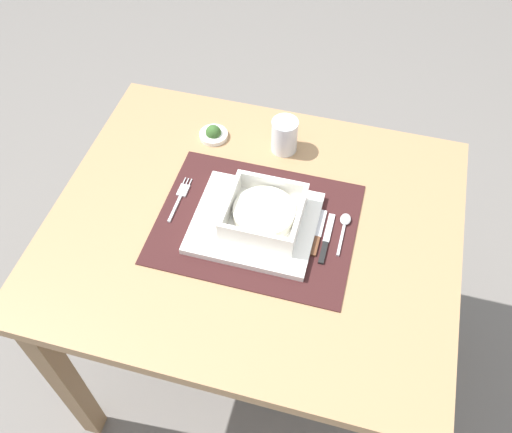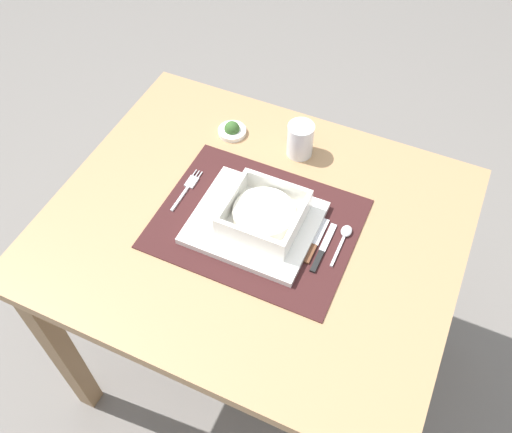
% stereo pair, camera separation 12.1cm
% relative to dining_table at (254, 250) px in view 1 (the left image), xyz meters
% --- Properties ---
extents(ground_plane, '(6.00, 6.00, 0.00)m').
position_rel_dining_table_xyz_m(ground_plane, '(0.00, 0.00, -0.62)').
color(ground_plane, slate).
extents(dining_table, '(0.91, 0.76, 0.72)m').
position_rel_dining_table_xyz_m(dining_table, '(0.00, 0.00, 0.00)').
color(dining_table, '#A37A51').
rests_on(dining_table, ground).
extents(placemat, '(0.44, 0.34, 0.00)m').
position_rel_dining_table_xyz_m(placemat, '(0.01, -0.00, 0.11)').
color(placemat, '#381919').
rests_on(placemat, dining_table).
extents(serving_plate, '(0.27, 0.23, 0.02)m').
position_rel_dining_table_xyz_m(serving_plate, '(0.01, -0.01, 0.12)').
color(serving_plate, white).
rests_on(serving_plate, placemat).
extents(porridge_bowl, '(0.16, 0.16, 0.06)m').
position_rel_dining_table_xyz_m(porridge_bowl, '(0.02, 0.00, 0.15)').
color(porridge_bowl, white).
rests_on(porridge_bowl, serving_plate).
extents(fork, '(0.02, 0.13, 0.00)m').
position_rel_dining_table_xyz_m(fork, '(-0.18, 0.03, 0.11)').
color(fork, silver).
rests_on(fork, placemat).
extents(spoon, '(0.02, 0.11, 0.01)m').
position_rel_dining_table_xyz_m(spoon, '(0.20, 0.05, 0.11)').
color(spoon, silver).
rests_on(spoon, placemat).
extents(butter_knife, '(0.01, 0.14, 0.01)m').
position_rel_dining_table_xyz_m(butter_knife, '(0.17, -0.01, 0.11)').
color(butter_knife, black).
rests_on(butter_knife, placemat).
extents(bread_knife, '(0.01, 0.13, 0.01)m').
position_rel_dining_table_xyz_m(bread_knife, '(0.15, -0.00, 0.11)').
color(bread_knife, '#59331E').
rests_on(bread_knife, placemat).
extents(drinking_glass, '(0.06, 0.06, 0.09)m').
position_rel_dining_table_xyz_m(drinking_glass, '(0.01, 0.24, 0.14)').
color(drinking_glass, white).
rests_on(drinking_glass, dining_table).
extents(condiment_saucer, '(0.07, 0.07, 0.04)m').
position_rel_dining_table_xyz_m(condiment_saucer, '(-0.17, 0.24, 0.12)').
color(condiment_saucer, white).
rests_on(condiment_saucer, dining_table).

